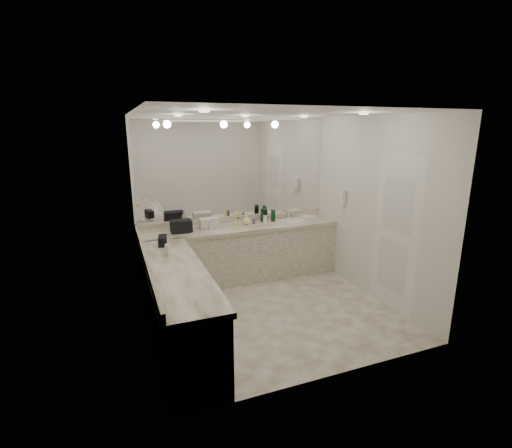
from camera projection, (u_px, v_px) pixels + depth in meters
name	position (u px, v px, depth m)	size (l,w,h in m)	color
floor	(270.00, 310.00, 5.08)	(3.20, 3.20, 0.00)	beige
ceiling	(272.00, 113.00, 4.43)	(3.20, 3.20, 0.00)	white
wall_back	(234.00, 198.00, 6.11)	(3.20, 0.02, 2.60)	silver
wall_left	(141.00, 230.00, 4.19)	(0.02, 3.00, 2.60)	silver
wall_right	(373.00, 209.00, 5.32)	(0.02, 3.00, 2.60)	silver
vanity_back_base	(241.00, 254.00, 6.06)	(3.20, 0.60, 0.84)	beige
vanity_back_top	(241.00, 228.00, 5.94)	(3.20, 0.64, 0.06)	beige
vanity_left_base	(177.00, 308.00, 4.25)	(0.60, 2.40, 0.84)	beige
vanity_left_top	(176.00, 271.00, 4.14)	(0.64, 2.42, 0.06)	beige
backsplash_back	(235.00, 219.00, 6.18)	(3.20, 0.04, 0.10)	beige
backsplash_left	(146.00, 259.00, 4.29)	(0.04, 3.00, 0.10)	beige
mirror_back	(234.00, 169.00, 5.98)	(3.12, 0.01, 1.55)	white
mirror_left	(139.00, 189.00, 4.07)	(0.01, 2.92, 1.55)	white
sink	(294.00, 221.00, 6.27)	(0.44, 0.44, 0.03)	white
faucet	(288.00, 214.00, 6.44)	(0.24, 0.16, 0.14)	silver
wall_phone	(342.00, 197.00, 5.92)	(0.06, 0.10, 0.24)	white
door	(395.00, 234.00, 4.93)	(0.02, 0.82, 2.10)	white
black_toiletry_bag	(181.00, 227.00, 5.55)	(0.31, 0.20, 0.18)	black
black_bag_spill	(163.00, 240.00, 4.95)	(0.11, 0.24, 0.13)	black
cream_cosmetic_case	(209.00, 223.00, 5.78)	(0.29, 0.18, 0.17)	beige
hand_towel	(309.00, 217.00, 6.41)	(0.24, 0.16, 0.04)	white
lotion_left	(167.00, 250.00, 4.56)	(0.06, 0.06, 0.14)	white
soap_bottle_a	(188.00, 223.00, 5.71)	(0.08, 0.08, 0.20)	beige
soap_bottle_b	(211.00, 224.00, 5.72)	(0.08, 0.08, 0.17)	silver
soap_bottle_c	(246.00, 220.00, 5.99)	(0.13, 0.13, 0.16)	#FFE688
green_bottle_0	(263.00, 215.00, 6.20)	(0.07, 0.07, 0.21)	#134927
green_bottle_1	(265.00, 216.00, 6.16)	(0.07, 0.07, 0.22)	#134927
green_bottle_2	(265.00, 216.00, 6.16)	(0.07, 0.07, 0.19)	#134927
green_bottle_3	(273.00, 216.00, 6.22)	(0.07, 0.07, 0.19)	#134927
amenity_bottle_0	(217.00, 225.00, 5.87)	(0.05, 0.05, 0.06)	white
amenity_bottle_1	(239.00, 223.00, 5.86)	(0.04, 0.04, 0.13)	#F2D84C
amenity_bottle_2	(265.00, 219.00, 6.15)	(0.06, 0.06, 0.12)	white
amenity_bottle_3	(247.00, 220.00, 6.11)	(0.05, 0.05, 0.09)	#E0B28C
amenity_bottle_4	(239.00, 222.00, 5.92)	(0.04, 0.04, 0.14)	#3F3F4C
amenity_bottle_5	(254.00, 221.00, 6.04)	(0.04, 0.04, 0.08)	#3F3F4C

